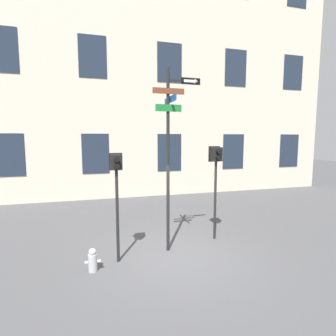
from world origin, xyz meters
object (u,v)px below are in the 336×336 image
street_sign_pole (170,144)px  pedestrian_signal_left (117,179)px  fire_hydrant (93,260)px  pedestrian_signal_right (216,166)px

street_sign_pole → pedestrian_signal_left: size_ratio=1.79×
pedestrian_signal_left → fire_hydrant: size_ratio=4.91×
street_sign_pole → pedestrian_signal_right: size_ratio=1.72×
street_sign_pole → pedestrian_signal_right: street_sign_pole is taller
street_sign_pole → fire_hydrant: 3.60m
fire_hydrant → pedestrian_signal_left: bearing=28.6°
pedestrian_signal_left → pedestrian_signal_right: (3.15, 0.77, 0.15)m
fire_hydrant → pedestrian_signal_right: bearing=16.4°
pedestrian_signal_left → street_sign_pole: bearing=11.5°
street_sign_pole → pedestrian_signal_right: (1.63, 0.46, -0.72)m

